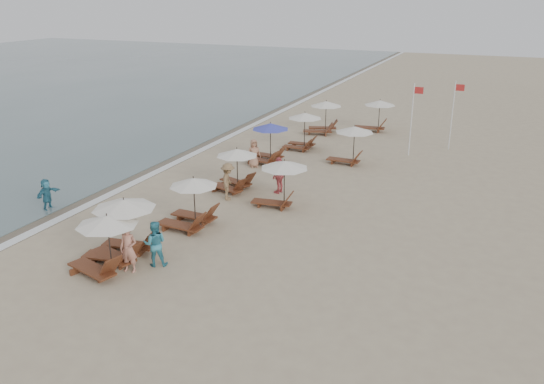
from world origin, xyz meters
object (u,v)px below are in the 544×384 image
at_px(lounger_station_2, 189,205).
at_px(lounger_station_4, 267,143).
at_px(inland_station_1, 350,141).
at_px(inland_station_2, 375,114).
at_px(beachgoer_mid_a, 155,244).
at_px(lounger_station_5, 302,130).
at_px(lounger_station_0, 104,244).
at_px(beachgoer_far_b, 254,153).
at_px(beachgoer_far_a, 279,175).
at_px(waterline_walker, 47,194).
at_px(flag_pole_near, 412,116).
at_px(inland_station_0, 279,178).
at_px(lounger_station_1, 121,229).
at_px(beachgoer_near, 129,249).
at_px(lounger_station_3, 234,169).
at_px(lounger_station_6, 322,118).
at_px(beachgoer_mid_b, 228,182).

xyz_separation_m(lounger_station_2, lounger_station_4, (-0.87, 10.11, 0.15)).
xyz_separation_m(inland_station_1, inland_station_2, (-0.60, 8.64, -0.11)).
height_order(lounger_station_2, beachgoer_mid_a, lounger_station_2).
bearing_deg(inland_station_2, lounger_station_5, -114.76).
relative_size(lounger_station_0, beachgoer_far_b, 1.62).
distance_m(lounger_station_2, beachgoer_far_a, 5.81).
relative_size(lounger_station_0, lounger_station_5, 1.12).
relative_size(beachgoer_mid_a, waterline_walker, 1.18).
distance_m(lounger_station_5, flag_pole_near, 6.84).
distance_m(lounger_station_4, beachgoer_far_b, 1.24).
height_order(inland_station_0, beachgoer_mid_a, inland_station_0).
relative_size(lounger_station_1, flag_pole_near, 0.61).
distance_m(lounger_station_2, beachgoer_near, 4.34).
bearing_deg(flag_pole_near, beachgoer_near, -108.51).
bearing_deg(lounger_station_1, waterline_walker, 156.94).
xyz_separation_m(lounger_station_3, lounger_station_6, (0.28, 13.26, 0.02)).
relative_size(lounger_station_4, lounger_station_6, 0.96).
bearing_deg(lounger_station_0, inland_station_2, 81.31).
xyz_separation_m(lounger_station_6, inland_station_0, (2.77, -14.55, 0.30)).
xyz_separation_m(lounger_station_5, beachgoer_far_b, (-1.16, -4.70, -0.43)).
height_order(beachgoer_mid_b, beachgoer_far_b, beachgoer_mid_b).
relative_size(inland_station_0, waterline_walker, 1.79).
xyz_separation_m(lounger_station_3, waterline_walker, (-6.65, -5.85, -0.35)).
bearing_deg(lounger_station_4, beachgoer_far_b, -104.69).
relative_size(lounger_station_0, lounger_station_2, 1.04).
bearing_deg(lounger_station_6, inland_station_2, 32.90).
bearing_deg(lounger_station_3, flag_pole_near, 54.77).
distance_m(lounger_station_2, lounger_station_6, 18.26).
distance_m(inland_station_0, beachgoer_far_b, 6.49).
height_order(lounger_station_1, lounger_station_6, lounger_station_1).
distance_m(lounger_station_6, beachgoer_far_a, 12.92).
distance_m(inland_station_1, beachgoer_far_b, 5.62).
relative_size(inland_station_2, beachgoer_far_b, 1.74).
distance_m(lounger_station_0, lounger_station_1, 1.07).
height_order(lounger_station_6, beachgoer_near, lounger_station_6).
bearing_deg(lounger_station_4, beachgoer_far_a, -59.44).
bearing_deg(beachgoer_mid_b, lounger_station_6, -20.36).
relative_size(inland_station_0, inland_station_1, 1.00).
height_order(lounger_station_1, beachgoer_mid_a, lounger_station_1).
relative_size(lounger_station_4, beachgoer_mid_b, 1.38).
bearing_deg(lounger_station_0, inland_station_0, 68.15).
xyz_separation_m(lounger_station_1, inland_station_2, (3.86, 23.90, 0.11)).
bearing_deg(beachgoer_mid_b, lounger_station_0, 154.35).
height_order(lounger_station_5, inland_station_0, lounger_station_5).
bearing_deg(inland_station_2, beachgoer_far_b, -110.47).
xyz_separation_m(beachgoer_near, beachgoer_mid_a, (0.59, 0.77, -0.02)).
relative_size(lounger_station_2, flag_pole_near, 0.58).
distance_m(lounger_station_0, beachgoer_mid_b, 8.25).
xyz_separation_m(lounger_station_1, flag_pole_near, (7.37, 18.51, 1.28)).
bearing_deg(beachgoer_mid_a, beachgoer_far_a, -125.15).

